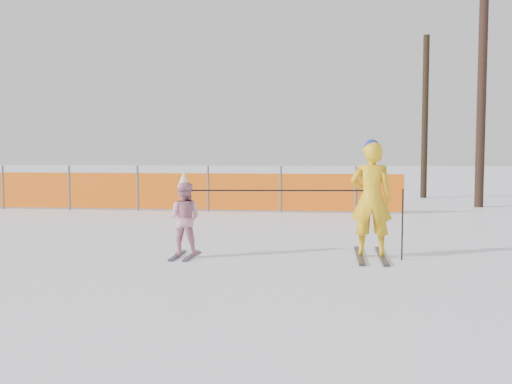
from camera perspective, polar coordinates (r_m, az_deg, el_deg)
ground at (r=8.58m, az=-0.42°, el=-6.91°), size 120.00×120.00×0.00m
adult at (r=8.95m, az=11.45°, el=-0.66°), size 0.66×1.52×1.82m
child at (r=8.91m, az=-7.22°, el=-2.58°), size 0.57×0.86×1.33m
ski_poles at (r=8.76m, az=5.71°, el=-0.82°), size 3.22×0.32×1.08m
safety_fence at (r=16.35m, az=-13.16°, el=0.15°), size 15.29×0.06×1.25m
tree_trunks at (r=19.89m, az=21.41°, el=7.97°), size 3.48×3.59×7.15m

